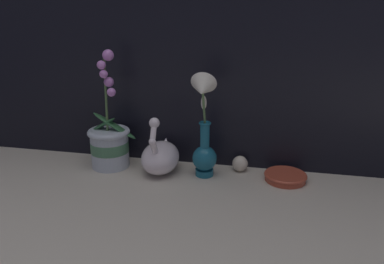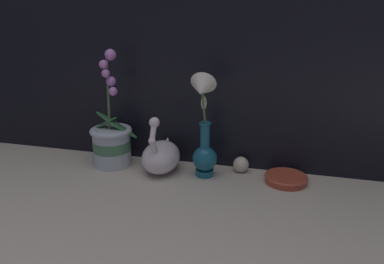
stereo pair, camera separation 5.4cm
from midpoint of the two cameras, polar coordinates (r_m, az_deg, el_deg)
ground_plane at (r=1.14m, az=0.27°, el=-9.37°), size 2.80×2.80×0.00m
orchid_potted_plant at (r=1.33m, az=-11.00°, el=-1.31°), size 0.18×0.14×0.40m
swan_figurine at (r=1.27m, az=-3.47°, el=-3.55°), size 0.12×0.19×0.21m
blue_vase at (r=1.19m, az=3.13°, el=-0.68°), size 0.08×0.13×0.35m
glass_sphere at (r=1.29m, az=8.67°, el=-4.92°), size 0.05×0.05×0.05m
amber_dish at (r=1.25m, az=15.35°, el=-6.82°), size 0.14×0.14×0.02m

